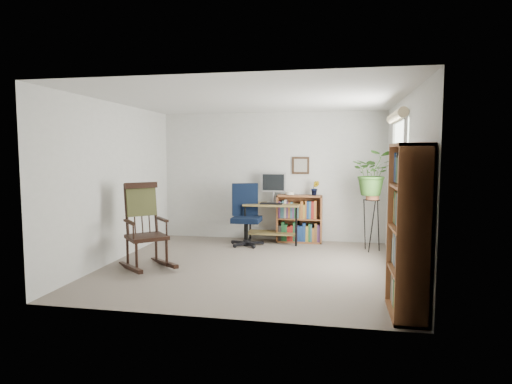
% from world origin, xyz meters
% --- Properties ---
extents(floor, '(4.20, 4.00, 0.00)m').
position_xyz_m(floor, '(0.00, 0.00, 0.00)').
color(floor, gray).
rests_on(floor, ground).
extents(ceiling, '(4.20, 4.00, 0.00)m').
position_xyz_m(ceiling, '(0.00, 0.00, 2.40)').
color(ceiling, silver).
rests_on(ceiling, ground).
extents(wall_back, '(4.20, 0.00, 2.40)m').
position_xyz_m(wall_back, '(0.00, 2.00, 1.20)').
color(wall_back, silver).
rests_on(wall_back, ground).
extents(wall_front, '(4.20, 0.00, 2.40)m').
position_xyz_m(wall_front, '(0.00, -2.00, 1.20)').
color(wall_front, silver).
rests_on(wall_front, ground).
extents(wall_left, '(0.00, 4.00, 2.40)m').
position_xyz_m(wall_left, '(-2.10, 0.00, 1.20)').
color(wall_left, silver).
rests_on(wall_left, ground).
extents(wall_right, '(0.00, 4.00, 2.40)m').
position_xyz_m(wall_right, '(2.10, 0.00, 1.20)').
color(wall_right, silver).
rests_on(wall_right, ground).
extents(window, '(0.12, 1.20, 1.50)m').
position_xyz_m(window, '(2.06, 0.30, 1.40)').
color(window, silver).
rests_on(window, wall_right).
extents(desk, '(1.01, 0.55, 0.72)m').
position_xyz_m(desk, '(0.06, 1.70, 0.36)').
color(desk, olive).
rests_on(desk, floor).
extents(monitor, '(0.46, 0.16, 0.56)m').
position_xyz_m(monitor, '(0.06, 1.84, 1.00)').
color(monitor, '#ADACB1').
rests_on(monitor, desk).
extents(keyboard, '(0.40, 0.15, 0.02)m').
position_xyz_m(keyboard, '(0.06, 1.58, 0.74)').
color(keyboard, black).
rests_on(keyboard, desk).
extents(office_chair, '(0.78, 0.78, 1.12)m').
position_xyz_m(office_chair, '(-0.35, 1.36, 0.56)').
color(office_chair, black).
rests_on(office_chair, floor).
extents(rocking_chair, '(1.19, 1.22, 1.24)m').
position_xyz_m(rocking_chair, '(-1.44, -0.38, 0.62)').
color(rocking_chair, black).
rests_on(rocking_chair, floor).
extents(low_bookshelf, '(0.83, 0.28, 0.87)m').
position_xyz_m(low_bookshelf, '(0.55, 1.82, 0.44)').
color(low_bookshelf, brown).
rests_on(low_bookshelf, floor).
extents(tall_bookshelf, '(0.33, 0.76, 1.74)m').
position_xyz_m(tall_bookshelf, '(1.92, -1.56, 0.87)').
color(tall_bookshelf, brown).
rests_on(tall_bookshelf, floor).
extents(plant_stand, '(0.29, 0.29, 1.02)m').
position_xyz_m(plant_stand, '(1.80, 1.33, 0.51)').
color(plant_stand, black).
rests_on(plant_stand, floor).
extents(spider_plant, '(1.69, 1.88, 1.46)m').
position_xyz_m(spider_plant, '(1.80, 1.33, 1.67)').
color(spider_plant, '#335F21').
rests_on(spider_plant, plant_stand).
extents(potted_plant_small, '(0.13, 0.24, 0.11)m').
position_xyz_m(potted_plant_small, '(0.83, 1.83, 0.93)').
color(potted_plant_small, '#335F21').
rests_on(potted_plant_small, low_bookshelf).
extents(framed_picture, '(0.32, 0.04, 0.32)m').
position_xyz_m(framed_picture, '(0.55, 1.97, 1.41)').
color(framed_picture, black).
rests_on(framed_picture, wall_back).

